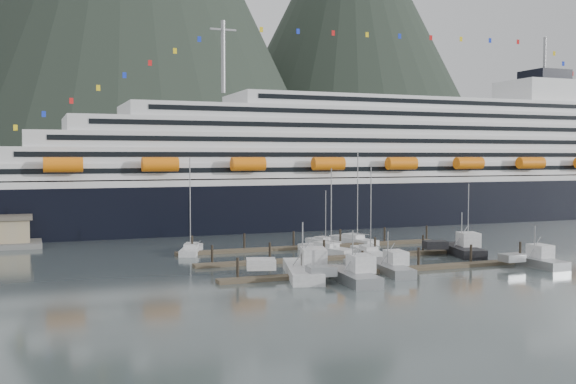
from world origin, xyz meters
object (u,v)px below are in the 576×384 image
object	(u,v)px
trawler_b	(352,275)
trawler_d	(534,260)
sailboat_e	(191,250)
trawler_c	(387,266)
sailboat_g	(353,241)
trawler_e	(461,249)
sailboat_b	(326,250)
sailboat_f	(323,242)
sailboat_h	(466,249)
cruise_ship	(381,173)
sailboat_d	(368,252)
trawler_a	(301,269)

from	to	relation	value
trawler_b	trawler_d	size ratio (longest dim) A/B	1.04
sailboat_e	trawler_c	bearing A→B (deg)	-122.78
sailboat_g	trawler_b	xyz separation A→B (m)	(-17.70, -34.86, 0.47)
trawler_e	sailboat_b	bearing A→B (deg)	76.56
sailboat_f	trawler_c	xyz separation A→B (m)	(-3.76, -30.15, 0.43)
sailboat_e	sailboat_h	distance (m)	46.32
sailboat_f	sailboat_g	xyz separation A→B (m)	(6.13, -0.12, 0.06)
sailboat_g	sailboat_b	bearing A→B (deg)	121.80
cruise_ship	sailboat_h	distance (m)	54.28
sailboat_f	trawler_e	xyz separation A→B (m)	(15.78, -19.77, 0.56)
sailboat_e	trawler_c	distance (m)	35.10
sailboat_g	trawler_b	size ratio (longest dim) A/B	1.50
sailboat_d	sailboat_g	size ratio (longest dim) A/B	0.86
sailboat_g	trawler_b	bearing A→B (deg)	140.39
sailboat_d	sailboat_f	distance (m)	14.74
trawler_c	sailboat_b	bearing A→B (deg)	6.29
sailboat_h	trawler_d	distance (m)	16.48
sailboat_b	sailboat_h	bearing A→B (deg)	-125.83
sailboat_b	sailboat_g	size ratio (longest dim) A/B	0.85
trawler_b	trawler_e	xyz separation A→B (m)	(27.35, 15.22, 0.03)
sailboat_h	cruise_ship	bearing A→B (deg)	5.27
trawler_d	sailboat_d	bearing A→B (deg)	42.16
sailboat_d	trawler_e	distance (m)	15.14
sailboat_f	trawler_c	bearing A→B (deg)	161.47
sailboat_f	sailboat_g	distance (m)	6.13
trawler_a	trawler_d	size ratio (longest dim) A/B	1.38
sailboat_e	sailboat_f	xyz separation A→B (m)	(24.86, 2.11, -0.06)
sailboat_f	trawler_e	size ratio (longest dim) A/B	0.84
cruise_ship	sailboat_e	xyz separation A→B (m)	(-56.00, -37.06, -11.59)
sailboat_b	trawler_b	distance (m)	26.35
cruise_ship	trawler_d	bearing A→B (deg)	-100.12
sailboat_g	sailboat_h	world-z (taller)	sailboat_g
trawler_d	trawler_c	bearing A→B (deg)	81.32
sailboat_d	trawler_e	bearing A→B (deg)	-102.10
trawler_c	trawler_d	distance (m)	22.94
trawler_b	trawler_a	bearing A→B (deg)	42.31
trawler_c	sailboat_h	bearing A→B (deg)	-53.16
sailboat_b	sailboat_d	size ratio (longest dim) A/B	0.99
sailboat_h	trawler_b	world-z (taller)	sailboat_h
sailboat_b	sailboat_f	size ratio (longest dim) A/B	1.42
sailboat_d	sailboat_h	world-z (taller)	sailboat_d
cruise_ship	sailboat_b	bearing A→B (deg)	-127.92
sailboat_g	trawler_d	bearing A→B (deg)	-171.44
trawler_b	trawler_d	distance (m)	30.60
trawler_e	cruise_ship	bearing A→B (deg)	-2.12
cruise_ship	sailboat_b	distance (m)	57.93
sailboat_h	trawler_c	xyz separation A→B (m)	(-22.86, -13.47, 0.41)
sailboat_g	trawler_c	distance (m)	31.62
sailboat_g	trawler_e	world-z (taller)	sailboat_g
trawler_e	trawler_d	bearing A→B (deg)	-153.01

